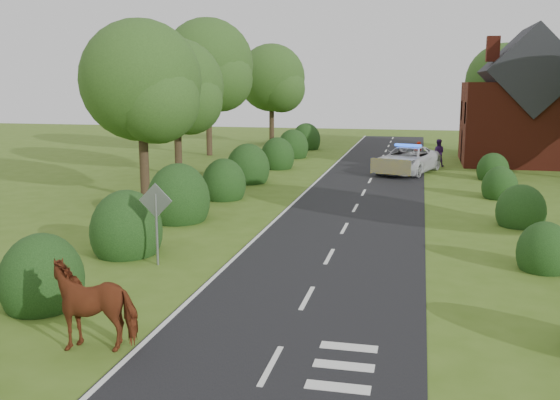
% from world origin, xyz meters
% --- Properties ---
extents(ground, '(120.00, 120.00, 0.00)m').
position_xyz_m(ground, '(0.00, 0.00, 0.00)').
color(ground, '#45641A').
extents(road, '(6.00, 70.00, 0.02)m').
position_xyz_m(road, '(0.00, 15.00, 0.01)').
color(road, black).
rests_on(road, ground).
extents(road_markings, '(4.96, 70.00, 0.01)m').
position_xyz_m(road_markings, '(-1.60, 12.93, 0.03)').
color(road_markings, white).
rests_on(road_markings, road).
extents(hedgerow_left, '(2.75, 50.41, 3.00)m').
position_xyz_m(hedgerow_left, '(-6.51, 11.69, 0.75)').
color(hedgerow_left, black).
rests_on(hedgerow_left, ground).
extents(hedgerow_right, '(2.10, 45.78, 2.10)m').
position_xyz_m(hedgerow_right, '(6.60, 11.21, 0.55)').
color(hedgerow_right, black).
rests_on(hedgerow_right, ground).
extents(tree_left_a, '(5.74, 5.60, 8.38)m').
position_xyz_m(tree_left_a, '(-9.75, 11.86, 5.34)').
color(tree_left_a, '#332316').
rests_on(tree_left_a, ground).
extents(tree_left_b, '(5.74, 5.60, 8.07)m').
position_xyz_m(tree_left_b, '(-11.25, 19.86, 5.04)').
color(tree_left_b, '#332316').
rests_on(tree_left_b, ground).
extents(tree_left_c, '(6.97, 6.80, 10.22)m').
position_xyz_m(tree_left_c, '(-12.70, 29.83, 6.53)').
color(tree_left_c, '#332316').
rests_on(tree_left_c, ground).
extents(tree_left_d, '(6.15, 6.00, 8.89)m').
position_xyz_m(tree_left_d, '(-10.23, 39.85, 5.64)').
color(tree_left_d, '#332316').
rests_on(tree_left_d, ground).
extents(tree_right_c, '(6.15, 6.00, 8.58)m').
position_xyz_m(tree_right_c, '(9.27, 37.85, 5.34)').
color(tree_right_c, '#332316').
rests_on(tree_right_c, ground).
extents(road_sign, '(1.06, 0.08, 2.53)m').
position_xyz_m(road_sign, '(-5.00, 2.00, 1.65)').
color(road_sign, gray).
rests_on(road_sign, ground).
extents(house, '(8.00, 7.40, 9.17)m').
position_xyz_m(house, '(9.49, 30.00, 3.79)').
color(house, maroon).
rests_on(house, ground).
extents(cow, '(2.41, 1.71, 1.55)m').
position_xyz_m(cow, '(-3.87, -3.74, 0.77)').
color(cow, brown).
rests_on(cow, ground).
extents(police_van, '(4.33, 6.40, 1.77)m').
position_xyz_m(police_van, '(1.96, 23.68, 0.81)').
color(police_van, silver).
rests_on(police_van, ground).
extents(pedestrian_red, '(0.73, 0.68, 1.67)m').
position_xyz_m(pedestrian_red, '(2.58, 26.70, 0.84)').
color(pedestrian_red, '#A41A0A').
rests_on(pedestrian_red, ground).
extents(pedestrian_purple, '(0.89, 0.70, 1.82)m').
position_xyz_m(pedestrian_purple, '(3.86, 27.18, 0.91)').
color(pedestrian_purple, '#3A1857').
rests_on(pedestrian_purple, ground).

